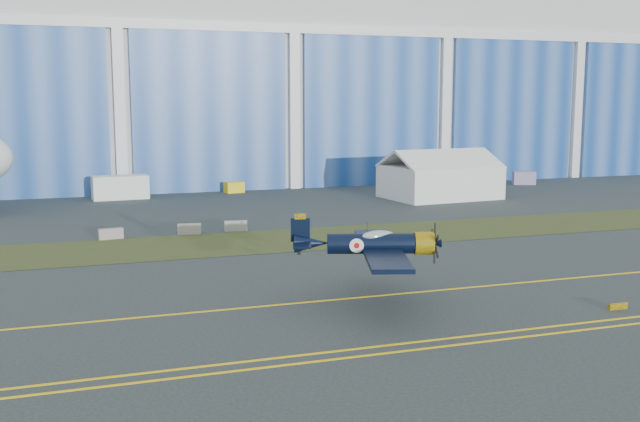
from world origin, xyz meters
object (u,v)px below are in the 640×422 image
object	(u,v)px
warbird	(372,244)
tug	(234,187)
tent	(440,173)
shipping_container	(120,187)

from	to	relation	value
warbird	tug	distance (m)	53.79
warbird	tent	bearing A→B (deg)	74.82
tent	tug	size ratio (longest dim) A/B	5.83
shipping_container	tug	bearing A→B (deg)	3.06
warbird	tent	world-z (taller)	tent
warbird	tent	distance (m)	48.07
tent	shipping_container	distance (m)	37.72
shipping_container	warbird	bearing A→B (deg)	-83.00
tent	shipping_container	world-z (taller)	tent
warbird	tug	size ratio (longest dim) A/B	5.98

